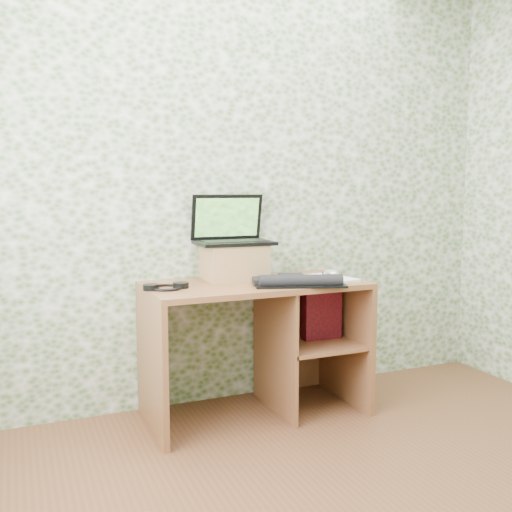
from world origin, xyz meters
name	(u,v)px	position (x,y,z in m)	size (l,w,h in m)	color
wall_back	(235,183)	(0.00, 1.75, 1.30)	(3.50, 3.50, 0.00)	silver
desk	(266,328)	(0.08, 1.47, 0.48)	(1.20, 0.60, 0.75)	brown
riser	(234,262)	(-0.07, 1.58, 0.85)	(0.33, 0.28, 0.20)	olive
laptop	(231,232)	(-0.07, 1.63, 1.02)	(0.43, 0.31, 0.28)	black
keyboard	(296,281)	(0.16, 1.26, 0.77)	(0.48, 0.38, 0.07)	black
headphones	(166,287)	(-0.50, 1.43, 0.76)	(0.24, 0.17, 0.03)	black
notepad	(327,279)	(0.41, 1.36, 0.76)	(0.22, 0.31, 0.01)	white
mouse	(331,275)	(0.42, 1.33, 0.78)	(0.07, 0.11, 0.04)	silver
pen	(324,274)	(0.43, 1.44, 0.77)	(0.01, 0.01, 0.15)	black
red_box	(321,315)	(0.42, 1.44, 0.53)	(0.23, 0.07, 0.28)	maroon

